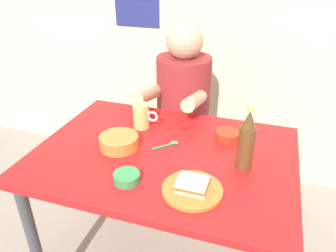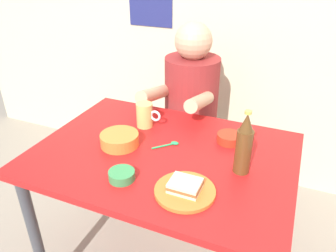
# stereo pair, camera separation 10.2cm
# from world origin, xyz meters

# --- Properties ---
(dining_table) EXTENTS (1.10, 0.80, 0.74)m
(dining_table) POSITION_xyz_m (0.00, 0.00, 0.65)
(dining_table) COLOR red
(dining_table) RESTS_ON ground
(stool) EXTENTS (0.34, 0.34, 0.45)m
(stool) POSITION_xyz_m (-0.09, 0.63, 0.35)
(stool) COLOR #4C4C51
(stool) RESTS_ON ground
(person_seated) EXTENTS (0.33, 0.56, 0.72)m
(person_seated) POSITION_xyz_m (-0.09, 0.62, 0.77)
(person_seated) COLOR maroon
(person_seated) RESTS_ON stool
(plate_orange) EXTENTS (0.22, 0.22, 0.01)m
(plate_orange) POSITION_xyz_m (0.18, -0.22, 0.75)
(plate_orange) COLOR orange
(plate_orange) RESTS_ON dining_table
(sandwich) EXTENTS (0.11, 0.09, 0.04)m
(sandwich) POSITION_xyz_m (0.18, -0.22, 0.77)
(sandwich) COLOR beige
(sandwich) RESTS_ON plate_orange
(beer_mug) EXTENTS (0.13, 0.08, 0.12)m
(beer_mug) POSITION_xyz_m (-0.18, 0.18, 0.80)
(beer_mug) COLOR #D1BC66
(beer_mug) RESTS_ON dining_table
(beer_bottle) EXTENTS (0.06, 0.06, 0.26)m
(beer_bottle) POSITION_xyz_m (0.34, -0.01, 0.86)
(beer_bottle) COLOR #593819
(beer_bottle) RESTS_ON dining_table
(soup_bowl_orange) EXTENTS (0.17, 0.17, 0.05)m
(soup_bowl_orange) POSITION_xyz_m (-0.20, -0.03, 0.77)
(soup_bowl_orange) COLOR orange
(soup_bowl_orange) RESTS_ON dining_table
(sauce_bowl_chili) EXTENTS (0.11, 0.11, 0.04)m
(sauce_bowl_chili) POSITION_xyz_m (0.24, 0.19, 0.76)
(sauce_bowl_chili) COLOR red
(sauce_bowl_chili) RESTS_ON dining_table
(dip_bowl_green) EXTENTS (0.10, 0.10, 0.03)m
(dip_bowl_green) POSITION_xyz_m (-0.07, -0.24, 0.76)
(dip_bowl_green) COLOR #388C4C
(dip_bowl_green) RESTS_ON dining_table
(spoon) EXTENTS (0.10, 0.09, 0.01)m
(spoon) POSITION_xyz_m (0.01, 0.06, 0.75)
(spoon) COLOR #26A559
(spoon) RESTS_ON dining_table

